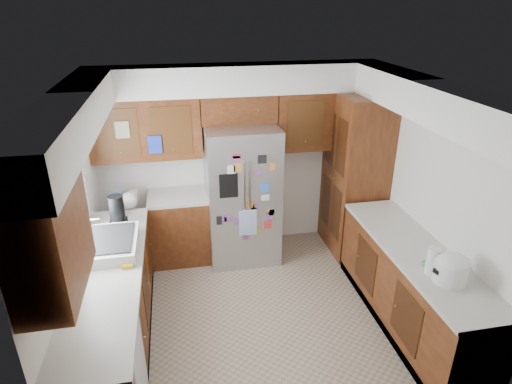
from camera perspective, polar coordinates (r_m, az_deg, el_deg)
floor at (r=4.99m, az=0.60°, el=-15.57°), size 3.60×3.60×0.00m
room_shell at (r=4.39m, az=-1.61°, el=6.04°), size 3.64×3.24×2.52m
left_counter_run at (r=4.72m, az=-16.29°, el=-12.76°), size 1.36×3.20×0.92m
right_counter_run at (r=4.86m, az=19.87°, el=-12.24°), size 0.63×2.25×0.92m
pantry at (r=5.80m, az=13.02°, el=2.20°), size 0.60×0.90×2.15m
fridge at (r=5.51m, az=-1.85°, el=-0.33°), size 0.90×0.79×1.80m
bridge_cabinet at (r=5.38m, az=-2.39°, el=11.15°), size 0.96×0.34×0.35m
fridge_top_items at (r=5.30m, az=-4.60°, el=14.20°), size 0.70×0.30×0.28m
sink_assembly at (r=4.49m, az=-18.81°, el=-6.59°), size 0.52×0.73×0.37m
left_counter_clutter at (r=5.09m, az=-17.50°, el=-1.87°), size 0.31×0.81×0.38m
rice_cooker at (r=4.16m, az=24.66°, el=-9.17°), size 0.31×0.30×0.26m
paper_towel at (r=4.20m, az=22.49°, el=-8.49°), size 0.12×0.12×0.26m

